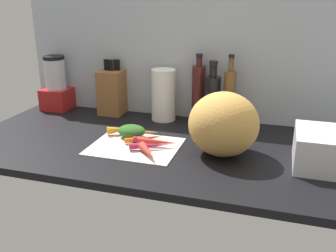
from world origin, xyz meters
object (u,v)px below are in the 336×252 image
Objects in this scene: knife_block at (112,92)px; bottle_1 at (212,100)px; carrot_4 at (145,138)px; blender_appliance at (56,86)px; carrot_3 at (150,145)px; carrot_2 at (146,138)px; carrot_1 at (158,142)px; bottle_0 at (198,93)px; carrot_0 at (141,132)px; carrot_6 at (119,130)px; winter_squash at (223,124)px; cutting_board at (135,146)px; bottle_2 at (229,98)px; paper_towel_roll at (164,95)px; carrot_5 at (148,152)px; dish_rack at (335,151)px.

bottle_1 is (52.60, -3.66, 1.17)cm from knife_block.
blender_appliance is (-62.08, 32.00, 10.40)cm from carrot_4.
bottle_1 is (17.69, 36.81, 10.57)cm from carrot_3.
carrot_2 is 0.61× the size of carrot_4.
carrot_3 is at bearing -58.62° from carrot_2.
blender_appliance reaches higher than carrot_1.
carrot_1 is 78.44cm from blender_appliance.
bottle_1 is at bearing 64.72° from carrot_1.
carrot_1 is at bearing -102.01° from bottle_0.
carrot_0 is 1.45× the size of carrot_6.
carrot_3 is at bearing -49.21° from knife_block.
knife_block reaches higher than winter_squash.
carrot_4 is 39.11cm from bottle_0.
cutting_board is 45.51cm from bottle_0.
carrot_0 is at bearing -47.08° from knife_block.
blender_appliance is at bearing 154.90° from carrot_0.
bottle_1 is (22.61, 29.22, 10.85)cm from carrot_4.
bottle_1 reaches higher than carrot_2.
winter_squash reaches higher than carrot_3.
bottle_2 is at bearing 0.98° from bottle_1.
paper_towel_roll is (60.38, -0.92, 0.27)cm from blender_appliance.
winter_squash reaches higher than cutting_board.
carrot_1 is at bearing -177.43° from winter_squash.
carrot_6 is (-20.66, 8.50, 0.07)cm from carrot_1.
cutting_board is 44.70cm from bottle_1.
bottle_0 is (77.08, 1.92, 2.00)cm from blender_appliance.
cutting_board is 1.25× the size of blender_appliance.
carrot_5 is (1.51, -6.88, 0.36)cm from carrot_3.
paper_towel_roll is at bearing 176.93° from bottle_2.
bottle_0 reaches higher than carrot_2.
carrot_0 is 77.57cm from dish_rack.
carrot_4 is 0.62× the size of blender_appliance.
blender_appliance is at bearing -178.57° from bottle_0.
knife_block is 45.08cm from bottle_0.
cutting_board is 6.23cm from carrot_2.
blender_appliance reaches higher than carrot_3.
paper_towel_roll reaches higher than carrot_5.
bottle_2 reaches higher than carrot_1.
carrot_4 is at bearing 175.18° from winter_squash.
bottle_1 reaches higher than carrot_6.
paper_towel_roll reaches higher than dish_rack.
bottle_0 reaches higher than carrot_0.
carrot_1 is 1.00× the size of carrot_3.
carrot_6 is 48.36cm from winter_squash.
carrot_0 is 0.95× the size of carrot_1.
bottle_1 reaches higher than carrot_0.
blender_appliance is at bearing 152.73° from carrot_4.
blender_appliance is 92.66cm from bottle_2.
carrot_3 is 30.33cm from winter_squash.
bottle_2 is at bearing 45.05° from carrot_2.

